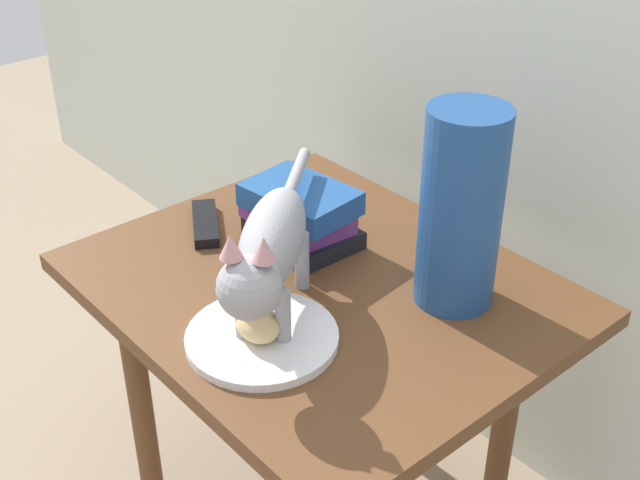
{
  "coord_description": "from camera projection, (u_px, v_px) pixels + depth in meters",
  "views": [
    {
      "loc": [
        0.87,
        -0.75,
        1.34
      ],
      "look_at": [
        0.0,
        0.0,
        0.64
      ],
      "focal_mm": 46.74,
      "sensor_mm": 36.0,
      "label": 1
    }
  ],
  "objects": [
    {
      "name": "book_stack",
      "position": [
        300.0,
        215.0,
        1.47
      ],
      "size": [
        0.2,
        0.15,
        0.11
      ],
      "color": "black",
      "rests_on": "side_table"
    },
    {
      "name": "green_vase",
      "position": [
        461.0,
        209.0,
        1.26
      ],
      "size": [
        0.13,
        0.13,
        0.32
      ],
      "primitive_type": "cylinder",
      "color": "navy",
      "rests_on": "side_table"
    },
    {
      "name": "cat",
      "position": [
        269.0,
        249.0,
        1.22
      ],
      "size": [
        0.33,
        0.38,
        0.23
      ],
      "color": "#99999E",
      "rests_on": "side_table"
    },
    {
      "name": "tv_remote",
      "position": [
        205.0,
        223.0,
        1.53
      ],
      "size": [
        0.15,
        0.12,
        0.02
      ],
      "primitive_type": "cube",
      "rotation": [
        0.0,
        0.0,
        -0.55
      ],
      "color": "black",
      "rests_on": "side_table"
    },
    {
      "name": "bread_roll",
      "position": [
        257.0,
        324.0,
        1.22
      ],
      "size": [
        0.09,
        0.07,
        0.05
      ],
      "primitive_type": "ellipsoid",
      "rotation": [
        0.0,
        0.0,
        3.02
      ],
      "color": "#E0BC7A",
      "rests_on": "plate"
    },
    {
      "name": "plate",
      "position": [
        262.0,
        338.0,
        1.24
      ],
      "size": [
        0.23,
        0.23,
        0.01
      ],
      "primitive_type": "cylinder",
      "color": "white",
      "rests_on": "side_table"
    },
    {
      "name": "side_table",
      "position": [
        320.0,
        318.0,
        1.42
      ],
      "size": [
        0.77,
        0.63,
        0.56
      ],
      "color": "brown",
      "rests_on": "ground"
    }
  ]
}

